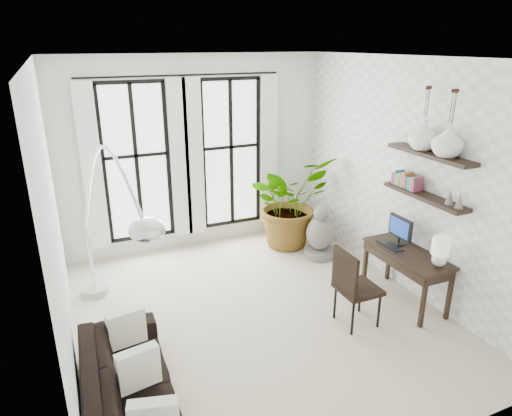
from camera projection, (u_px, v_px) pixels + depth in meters
floor at (257, 313)px, 6.01m from camera, size 5.00×5.00×0.00m
ceiling at (257, 58)px, 4.91m from camera, size 5.00×5.00×0.00m
wall_left at (54, 227)px, 4.61m from camera, size 0.00×5.00×5.00m
wall_right at (406, 177)px, 6.31m from camera, size 0.00×5.00×5.00m
wall_back at (197, 154)px, 7.61m from camera, size 4.50×0.00×4.50m
windows at (186, 158)px, 7.48m from camera, size 3.26×0.13×2.65m
wall_shelves at (425, 178)px, 5.79m from camera, size 0.25×1.30×0.60m
sofa at (129, 388)px, 4.28m from camera, size 0.90×2.12×0.61m
throw_pillows at (138, 368)px, 4.25m from camera, size 0.40×1.52×0.40m
plant at (289, 202)px, 7.81m from camera, size 1.71×1.59×1.57m
desk at (410, 256)px, 6.00m from camera, size 0.53×1.26×1.14m
desk_chair at (352, 283)px, 5.57m from camera, size 0.49×0.49×1.02m
arc_lamp at (106, 190)px, 4.86m from camera, size 0.74×2.77×2.39m
buddha at (320, 236)px, 7.45m from camera, size 0.50×0.50×0.90m
vase_a at (448, 141)px, 5.36m from camera, size 0.37×0.37×0.38m
vase_b at (424, 135)px, 5.70m from camera, size 0.37×0.37×0.38m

